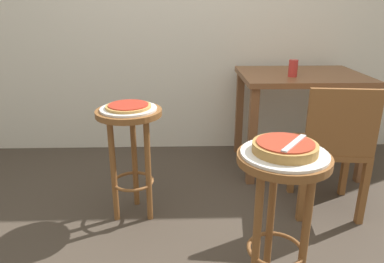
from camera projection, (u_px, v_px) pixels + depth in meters
name	position (u px, v px, depth m)	size (l,w,h in m)	color
ground_plane	(191.00, 258.00, 1.94)	(6.00, 6.00, 0.00)	#42382D
stool_foreground	(281.00, 194.00, 1.55)	(0.39, 0.39, 0.70)	brown
serving_plate_foreground	(284.00, 154.00, 1.49)	(0.36, 0.36, 0.01)	white
pizza_foreground	(285.00, 147.00, 1.48)	(0.27, 0.27, 0.05)	#B78442
stool_middle	(130.00, 139.00, 2.18)	(0.39, 0.39, 0.70)	brown
serving_plate_middle	(129.00, 109.00, 2.12)	(0.33, 0.33, 0.01)	silver
pizza_middle	(128.00, 106.00, 2.11)	(0.27, 0.27, 0.02)	tan
dining_table	(300.00, 90.00, 2.84)	(0.94, 0.72, 0.78)	brown
cup_near_edge	(293.00, 68.00, 2.66)	(0.07, 0.07, 0.12)	red
condiment_shaker	(295.00, 67.00, 2.85)	(0.04, 0.04, 0.07)	white
wooden_chair	(333.00, 146.00, 2.22)	(0.45, 0.45, 0.85)	brown
pizza_server_knife	(294.00, 143.00, 1.45)	(0.22, 0.02, 0.01)	silver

